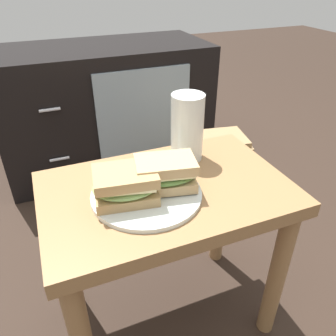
{
  "coord_description": "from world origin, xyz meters",
  "views": [
    {
      "loc": [
        -0.23,
        -0.57,
        0.9
      ],
      "look_at": [
        0.0,
        0.0,
        0.51
      ],
      "focal_mm": 35.65,
      "sensor_mm": 36.0,
      "label": 1
    }
  ],
  "objects_px": {
    "paper_bag": "(214,173)",
    "beer_glass": "(187,129)",
    "sandwich_front": "(126,185)",
    "sandwich_back": "(165,173)",
    "plate": "(147,194)",
    "tv_cabinet": "(107,108)"
  },
  "relations": [
    {
      "from": "beer_glass",
      "to": "paper_bag",
      "type": "height_order",
      "value": "beer_glass"
    },
    {
      "from": "plate",
      "to": "sandwich_front",
      "type": "xyz_separation_m",
      "value": [
        -0.05,
        -0.0,
        0.04
      ]
    },
    {
      "from": "sandwich_front",
      "to": "sandwich_back",
      "type": "xyz_separation_m",
      "value": [
        0.09,
        0.01,
        0.0
      ]
    },
    {
      "from": "sandwich_back",
      "to": "paper_bag",
      "type": "relative_size",
      "value": 0.48
    },
    {
      "from": "tv_cabinet",
      "to": "plate",
      "type": "bearing_deg",
      "value": -97.12
    },
    {
      "from": "tv_cabinet",
      "to": "plate",
      "type": "relative_size",
      "value": 3.99
    },
    {
      "from": "sandwich_back",
      "to": "paper_bag",
      "type": "xyz_separation_m",
      "value": [
        0.38,
        0.43,
        -0.35
      ]
    },
    {
      "from": "tv_cabinet",
      "to": "beer_glass",
      "type": "relative_size",
      "value": 5.68
    },
    {
      "from": "sandwich_back",
      "to": "beer_glass",
      "type": "relative_size",
      "value": 0.91
    },
    {
      "from": "tv_cabinet",
      "to": "sandwich_back",
      "type": "xyz_separation_m",
      "value": [
        -0.08,
        -0.96,
        0.22
      ]
    },
    {
      "from": "beer_glass",
      "to": "paper_bag",
      "type": "distance_m",
      "value": 0.57
    },
    {
      "from": "tv_cabinet",
      "to": "plate",
      "type": "height_order",
      "value": "tv_cabinet"
    },
    {
      "from": "sandwich_front",
      "to": "paper_bag",
      "type": "distance_m",
      "value": 0.73
    },
    {
      "from": "tv_cabinet",
      "to": "paper_bag",
      "type": "xyz_separation_m",
      "value": [
        0.31,
        -0.53,
        -0.13
      ]
    },
    {
      "from": "sandwich_front",
      "to": "sandwich_back",
      "type": "distance_m",
      "value": 0.09
    },
    {
      "from": "paper_bag",
      "to": "beer_glass",
      "type": "bearing_deg",
      "value": -131.61
    },
    {
      "from": "sandwich_back",
      "to": "paper_bag",
      "type": "height_order",
      "value": "sandwich_back"
    },
    {
      "from": "tv_cabinet",
      "to": "sandwich_front",
      "type": "bearing_deg",
      "value": -99.72
    },
    {
      "from": "sandwich_front",
      "to": "sandwich_back",
      "type": "relative_size",
      "value": 0.99
    },
    {
      "from": "tv_cabinet",
      "to": "sandwich_back",
      "type": "height_order",
      "value": "tv_cabinet"
    },
    {
      "from": "plate",
      "to": "beer_glass",
      "type": "distance_m",
      "value": 0.21
    },
    {
      "from": "plate",
      "to": "paper_bag",
      "type": "bearing_deg",
      "value": 45.36
    }
  ]
}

